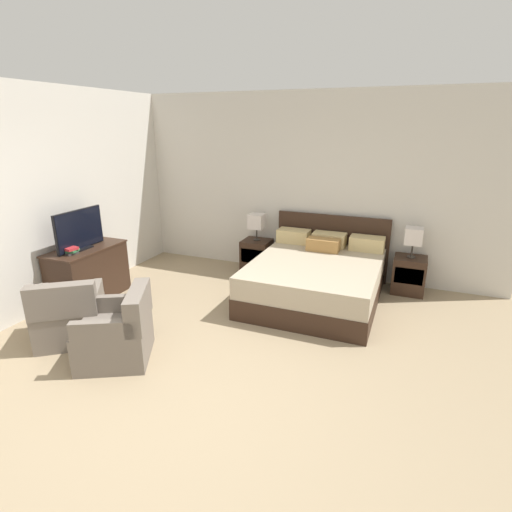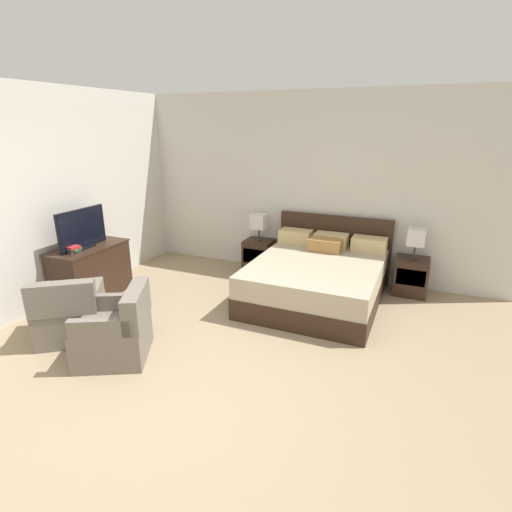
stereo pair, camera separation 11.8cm
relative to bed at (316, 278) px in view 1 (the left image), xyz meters
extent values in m
plane|color=#998466|center=(-0.64, -2.68, -0.31)|extent=(10.99, 10.99, 0.00)
cube|color=beige|center=(-0.64, 1.01, 1.10)|extent=(6.35, 0.06, 2.81)
cube|color=beige|center=(-3.24, -1.15, 1.10)|extent=(0.06, 5.46, 2.81)
cube|color=#332116|center=(0.00, -0.08, -0.17)|extent=(1.67, 1.95, 0.28)
cube|color=tan|center=(0.00, -0.08, 0.11)|extent=(1.65, 1.93, 0.28)
cube|color=#332116|center=(0.00, 0.92, 0.19)|extent=(1.73, 0.05, 1.00)
cube|color=#D6BC7F|center=(-0.56, 0.72, 0.35)|extent=(0.49, 0.28, 0.20)
cube|color=#D6BC7F|center=(0.00, 0.72, 0.35)|extent=(0.49, 0.28, 0.20)
cube|color=#D6BC7F|center=(0.56, 0.72, 0.35)|extent=(0.49, 0.28, 0.20)
cube|color=#A87A42|center=(-0.03, 0.45, 0.34)|extent=(0.47, 0.22, 0.18)
cube|color=#332116|center=(-1.18, 0.72, -0.05)|extent=(0.45, 0.41, 0.53)
cube|color=black|center=(-1.18, 0.51, 0.01)|extent=(0.38, 0.01, 0.23)
cube|color=#332116|center=(1.18, 0.72, -0.05)|extent=(0.45, 0.41, 0.53)
cube|color=black|center=(1.18, 0.51, 0.01)|extent=(0.38, 0.01, 0.23)
cylinder|color=#332D28|center=(-1.18, 0.72, 0.23)|extent=(0.11, 0.11, 0.02)
cylinder|color=#332D28|center=(-1.18, 0.72, 0.33)|extent=(0.02, 0.02, 0.18)
cube|color=silver|center=(-1.18, 0.72, 0.54)|extent=(0.24, 0.24, 0.23)
cylinder|color=#332D28|center=(1.18, 0.72, 0.23)|extent=(0.11, 0.11, 0.02)
cylinder|color=#332D28|center=(1.18, 0.72, 0.33)|extent=(0.02, 0.02, 0.18)
cube|color=silver|center=(1.18, 0.72, 0.54)|extent=(0.24, 0.24, 0.23)
cube|color=#332116|center=(-2.92, -1.17, 0.06)|extent=(0.53, 1.03, 0.74)
cube|color=#382419|center=(-2.92, -1.17, 0.42)|extent=(0.55, 1.06, 0.02)
cube|color=black|center=(-2.92, -1.23, 0.44)|extent=(0.18, 0.24, 0.02)
cube|color=black|center=(-2.92, -1.23, 0.70)|extent=(0.04, 0.78, 0.52)
cube|color=black|center=(-2.90, -1.23, 0.70)|extent=(0.01, 0.75, 0.49)
cube|color=#383333|center=(-2.92, -1.45, 0.45)|extent=(0.24, 0.19, 0.03)
cube|color=#2D7042|center=(-2.91, -1.45, 0.47)|extent=(0.25, 0.19, 0.03)
cube|color=#B7282D|center=(-2.92, -1.45, 0.51)|extent=(0.26, 0.17, 0.03)
cube|color=#70665B|center=(-2.30, -2.10, -0.11)|extent=(0.95, 0.95, 0.40)
cube|color=#70665B|center=(-2.14, -2.32, 0.27)|extent=(0.64, 0.53, 0.36)
cube|color=#70665B|center=(-2.54, -2.28, 0.18)|extent=(0.44, 0.56, 0.18)
cube|color=#70665B|center=(-2.07, -1.93, 0.18)|extent=(0.44, 0.56, 0.18)
cube|color=#70665B|center=(-1.56, -2.26, -0.11)|extent=(0.92, 0.92, 0.40)
cube|color=#70665B|center=(-1.32, -2.13, 0.27)|extent=(0.46, 0.68, 0.36)
cube|color=#70665B|center=(-1.42, -2.52, 0.18)|extent=(0.60, 0.37, 0.18)
cube|color=#70665B|center=(-1.70, -2.00, 0.18)|extent=(0.60, 0.37, 0.18)
camera|label=1|loc=(1.15, -5.07, 2.01)|focal=28.00mm
camera|label=2|loc=(1.26, -5.03, 2.01)|focal=28.00mm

